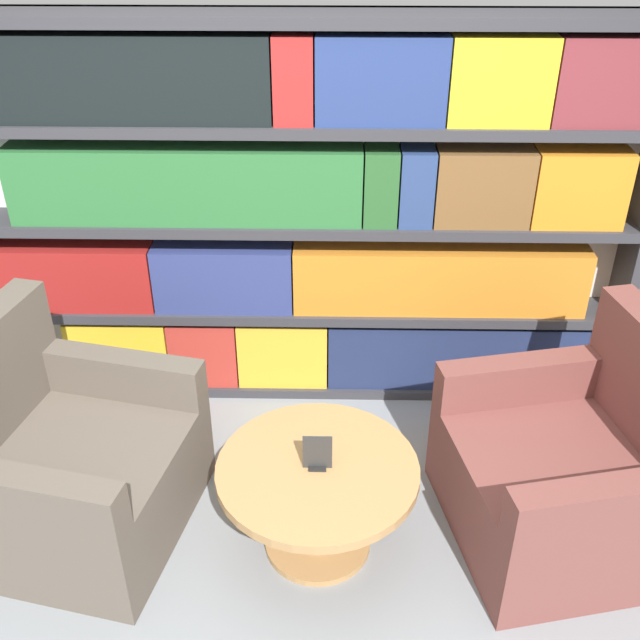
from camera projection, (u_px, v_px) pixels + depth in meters
The scene contains 6 objects.
ground_plane at pixel (279, 608), 2.90m from camera, with size 14.00×14.00×0.00m, color gray.
bookshelf at pixel (301, 222), 3.64m from camera, with size 3.37×0.30×1.93m.
armchair_left at pixel (67, 466), 3.12m from camera, with size 1.02×1.04×0.92m.
armchair_right at pixel (573, 473), 3.09m from camera, with size 1.02×1.04×0.92m.
coffee_table at pixel (318, 490), 3.00m from camera, with size 0.81×0.81×0.44m.
table_sign at pixel (317, 454), 2.90m from camera, with size 0.11×0.06×0.15m.
Camera 1 is at (0.20, -1.87, 2.48)m, focal length 42.00 mm.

